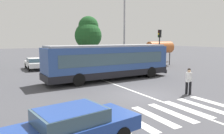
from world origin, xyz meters
TOP-DOWN VIEW (x-y plane):
  - ground_plane at (0.00, 0.00)m, footprint 160.00×160.00m
  - city_transit_bus at (0.77, 5.90)m, footprint 11.70×3.12m
  - pedestrian_crossing_street at (2.76, -1.24)m, footprint 0.55×0.38m
  - foreground_sedan at (-6.09, -4.34)m, footprint 4.73×2.49m
  - parked_car_white at (-3.87, 15.93)m, footprint 1.88×4.50m
  - parked_car_teal at (-1.12, 16.15)m, footprint 1.92×4.52m
  - parked_car_red at (1.44, 15.83)m, footprint 1.98×4.56m
  - traffic_light_far_corner at (9.25, 9.09)m, footprint 0.33×0.32m
  - bus_stop_shelter at (11.53, 11.58)m, footprint 3.73×1.54m
  - twin_arm_street_lamp at (5.79, 11.44)m, footprint 4.13×0.32m
  - background_tree_right at (4.35, 19.11)m, footprint 3.96×3.96m
  - crosswalk_painted_stripes at (-0.73, -3.33)m, footprint 6.99×3.12m
  - lane_center_line at (0.14, 2.00)m, footprint 0.16×24.00m

SIDE VIEW (x-z plane):
  - ground_plane at x=0.00m, z-range 0.00..0.00m
  - lane_center_line at x=0.14m, z-range 0.00..0.01m
  - crosswalk_painted_stripes at x=-0.73m, z-range 0.00..0.01m
  - foreground_sedan at x=-6.09m, z-range 0.09..1.44m
  - parked_car_white at x=-3.87m, z-range 0.09..1.44m
  - parked_car_teal at x=-1.12m, z-range 0.09..1.44m
  - parked_car_red at x=1.44m, z-range 0.09..1.44m
  - pedestrian_crossing_street at x=2.76m, z-range 0.11..1.83m
  - city_transit_bus at x=0.77m, z-range 0.06..3.12m
  - bus_stop_shelter at x=11.53m, z-range 0.79..4.04m
  - traffic_light_far_corner at x=9.25m, z-range 0.80..5.47m
  - background_tree_right at x=4.35m, z-range 1.00..7.95m
  - twin_arm_street_lamp at x=5.79m, z-range 1.03..10.75m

